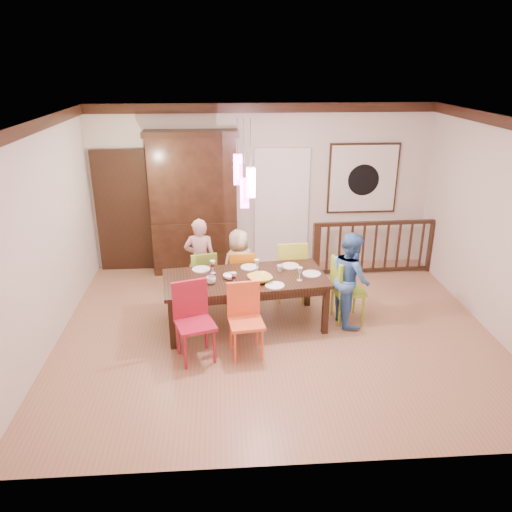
{
  "coord_description": "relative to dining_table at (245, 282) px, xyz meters",
  "views": [
    {
      "loc": [
        -0.71,
        -6.13,
        3.57
      ],
      "look_at": [
        -0.25,
        0.38,
        1.0
      ],
      "focal_mm": 35.0,
      "sensor_mm": 36.0,
      "label": 1
    }
  ],
  "objects": [
    {
      "name": "balustrade",
      "position": [
        2.38,
        1.74,
        -0.17
      ],
      "size": [
        2.23,
        0.15,
        0.96
      ],
      "rotation": [
        0.0,
        0.0,
        0.03
      ],
      "color": "black",
      "rests_on": "floor"
    },
    {
      "name": "serving_bowl",
      "position": [
        0.19,
        -0.15,
        0.12
      ],
      "size": [
        0.41,
        0.41,
        0.08
      ],
      "primitive_type": "imported",
      "rotation": [
        0.0,
        0.0,
        0.33
      ],
      "color": "gold",
      "rests_on": "dining_table"
    },
    {
      "name": "dining_table",
      "position": [
        0.0,
        0.0,
        0.0
      ],
      "size": [
        2.36,
        1.29,
        0.75
      ],
      "rotation": [
        0.0,
        0.0,
        0.12
      ],
      "color": "black",
      "rests_on": "floor"
    },
    {
      "name": "floor",
      "position": [
        0.42,
        -0.21,
        -0.67
      ],
      "size": [
        6.0,
        6.0,
        0.0
      ],
      "primitive_type": "plane",
      "color": "#A26F4E",
      "rests_on": "ground"
    },
    {
      "name": "chair_far_left",
      "position": [
        -0.63,
        0.79,
        -0.17
      ],
      "size": [
        0.47,
        0.47,
        0.87
      ],
      "rotation": [
        0.0,
        0.0,
        3.36
      ],
      "color": "#88BA3A",
      "rests_on": "floor"
    },
    {
      "name": "chair_near_left",
      "position": [
        -0.67,
        -0.83,
        -0.09
      ],
      "size": [
        0.57,
        0.57,
        1.01
      ],
      "rotation": [
        0.0,
        0.0,
        0.3
      ],
      "color": "#A8182D",
      "rests_on": "floor"
    },
    {
      "name": "china_hutch",
      "position": [
        -0.78,
        2.09,
        0.57
      ],
      "size": [
        1.58,
        0.46,
        2.49
      ],
      "color": "black",
      "rests_on": "floor"
    },
    {
      "name": "wine_glass_b",
      "position": [
        0.18,
        0.17,
        0.17
      ],
      "size": [
        0.08,
        0.08,
        0.19
      ],
      "primitive_type": null,
      "color": "silver",
      "rests_on": "dining_table"
    },
    {
      "name": "wall_back",
      "position": [
        0.42,
        2.29,
        0.78
      ],
      "size": [
        6.0,
        0.0,
        6.0
      ],
      "primitive_type": "plane",
      "rotation": [
        1.57,
        0.0,
        0.0
      ],
      "color": "beige",
      "rests_on": "floor"
    },
    {
      "name": "plate_far_mid",
      "position": [
        0.08,
        0.34,
        0.09
      ],
      "size": [
        0.26,
        0.26,
        0.01
      ],
      "primitive_type": "cylinder",
      "color": "white",
      "rests_on": "dining_table"
    },
    {
      "name": "small_bowl",
      "position": [
        -0.21,
        -0.03,
        0.11
      ],
      "size": [
        0.2,
        0.2,
        0.06
      ],
      "primitive_type": "imported",
      "rotation": [
        0.0,
        0.0,
        0.1
      ],
      "color": "white",
      "rests_on": "dining_table"
    },
    {
      "name": "napkin",
      "position": [
        -0.05,
        -0.3,
        0.09
      ],
      "size": [
        0.18,
        0.14,
        0.01
      ],
      "primitive_type": "cube",
      "color": "#D83359",
      "rests_on": "dining_table"
    },
    {
      "name": "chair_end_right",
      "position": [
        1.49,
        0.06,
        -0.13
      ],
      "size": [
        0.47,
        0.47,
        0.95
      ],
      "rotation": [
        0.0,
        0.0,
        1.67
      ],
      "color": "#8ABB23",
      "rests_on": "floor"
    },
    {
      "name": "person_far_left",
      "position": [
        -0.65,
        0.87,
        0.0
      ],
      "size": [
        0.52,
        0.37,
        1.35
      ],
      "primitive_type": "imported",
      "rotation": [
        0.0,
        0.0,
        3.05
      ],
      "color": "beige",
      "rests_on": "floor"
    },
    {
      "name": "white_doorway",
      "position": [
        0.77,
        2.26,
        0.38
      ],
      "size": [
        0.97,
        0.05,
        2.22
      ],
      "primitive_type": "cube",
      "color": "silver",
      "rests_on": "wall_back"
    },
    {
      "name": "cup_right",
      "position": [
        0.51,
        0.18,
        0.12
      ],
      "size": [
        0.1,
        0.1,
        0.09
      ],
      "primitive_type": "imported",
      "rotation": [
        0.0,
        0.0,
        -0.0
      ],
      "color": "silver",
      "rests_on": "dining_table"
    },
    {
      "name": "plate_far_right",
      "position": [
        0.67,
        0.35,
        0.09
      ],
      "size": [
        0.26,
        0.26,
        0.01
      ],
      "primitive_type": "cylinder",
      "color": "white",
      "rests_on": "dining_table"
    },
    {
      "name": "wine_glass_c",
      "position": [
        -0.17,
        -0.27,
        0.17
      ],
      "size": [
        0.08,
        0.08,
        0.19
      ],
      "primitive_type": null,
      "color": "#590C19",
      "rests_on": "dining_table"
    },
    {
      "name": "wine_glass_a",
      "position": [
        -0.45,
        0.18,
        0.17
      ],
      "size": [
        0.08,
        0.08,
        0.19
      ],
      "primitive_type": null,
      "color": "#590C19",
      "rests_on": "dining_table"
    },
    {
      "name": "pendant_cluster",
      "position": [
        0.0,
        -0.0,
        1.43
      ],
      "size": [
        0.27,
        0.21,
        1.14
      ],
      "color": "#FF4CB7",
      "rests_on": "ceiling"
    },
    {
      "name": "crown_molding",
      "position": [
        0.42,
        -0.21,
        2.15
      ],
      "size": [
        6.0,
        5.0,
        0.16
      ],
      "primitive_type": null,
      "color": "black",
      "rests_on": "wall_back"
    },
    {
      "name": "person_far_mid",
      "position": [
        -0.06,
        0.81,
        -0.09
      ],
      "size": [
        0.67,
        0.57,
        1.17
      ],
      "primitive_type": "imported",
      "rotation": [
        0.0,
        0.0,
        3.55
      ],
      "color": "#C4B994",
      "rests_on": "floor"
    },
    {
      "name": "chair_far_right",
      "position": [
        0.74,
        0.82,
        -0.1
      ],
      "size": [
        0.47,
        0.47,
        1.0
      ],
      "rotation": [
        0.0,
        0.0,
        3.19
      ],
      "color": "#B1C030",
      "rests_on": "floor"
    },
    {
      "name": "cup_left",
      "position": [
        -0.47,
        -0.18,
        0.13
      ],
      "size": [
        0.16,
        0.16,
        0.1
      ],
      "primitive_type": "imported",
      "rotation": [
        0.0,
        0.0,
        -0.25
      ],
      "color": "silver",
      "rests_on": "dining_table"
    },
    {
      "name": "plate_near_left",
      "position": [
        -0.67,
        -0.35,
        0.09
      ],
      "size": [
        0.26,
        0.26,
        0.01
      ],
      "primitive_type": "cylinder",
      "color": "white",
      "rests_on": "dining_table"
    },
    {
      "name": "plate_near_mid",
      "position": [
        0.38,
        -0.32,
        0.09
      ],
      "size": [
        0.26,
        0.26,
        0.01
      ],
      "primitive_type": "cylinder",
      "color": "white",
      "rests_on": "dining_table"
    },
    {
      "name": "chair_far_mid",
      "position": [
        -0.01,
        0.75,
        -0.17
      ],
      "size": [
        0.4,
        0.4,
        0.88
      ],
      "rotation": [
        0.0,
        0.0,
        3.16
      ],
      "color": "#C96F0D",
      "rests_on": "floor"
    },
    {
      "name": "panel_door",
      "position": [
        -1.98,
        2.24,
        0.38
      ],
      "size": [
        1.04,
        0.07,
        2.24
      ],
      "primitive_type": "cube",
      "color": "black",
      "rests_on": "wall_back"
    },
    {
      "name": "wine_glass_d",
      "position": [
        0.74,
        -0.15,
        0.17
      ],
      "size": [
        0.08,
        0.08,
        0.19
      ],
      "primitive_type": null,
      "color": "silver",
      "rests_on": "dining_table"
    },
    {
      "name": "plate_end_right",
      "position": [
        0.94,
        0.04,
        0.09
      ],
      "size": [
        0.26,
        0.26,
        0.01
      ],
      "primitive_type": "cylinder",
      "color": "white",
      "rests_on": "dining_table"
    },
    {
      "name": "person_end_right",
      "position": [
        1.49,
        0.0,
        0.01
      ],
      "size": [
        0.61,
        0.73,
        1.36
      ],
      "primitive_type": "imported",
      "rotation": [
        0.0,
        0.0,
        1.72
      ],
      "color": "#4276BA",
      "rests_on": "floor"
    },
    {
      "name": "wall_right",
      "position": [
        3.42,
        -0.21,
        0.78
      ],
      "size": [
        0.0,
        5.0,
        5.0
      ],
      "primitive_type": "plane",
      "rotation": [
        1.57,
        0.0,
        -1.57
      ],
      "color": "beige",
      "rests_on": "floor"
    },
    {
      "name": "ceiling",
      "position": [
        0.42,
        -0.21,
        2.23
      ],
      "size": [
        6.0,
        6.0,
        0.0
      ],
      "primitive_type": "plane",
      "rotation": [
        3.14,
        0.0,
        0.0
      ],
      "color": "white",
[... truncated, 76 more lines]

